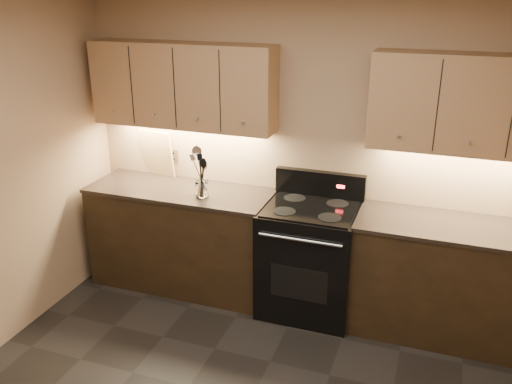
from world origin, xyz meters
The scene contains 14 objects.
wall_back centered at (0.00, 2.00, 1.30)m, with size 4.00×0.04×2.60m, color #A07C5E.
counter_left centered at (-1.10, 1.70, 0.47)m, with size 1.62×0.62×0.93m.
counter_right centered at (1.18, 1.70, 0.47)m, with size 1.46×0.62×0.93m.
stove centered at (0.08, 1.68, 0.48)m, with size 0.76×0.68×1.14m.
upper_cab_left centered at (-1.10, 1.85, 1.80)m, with size 1.60×0.30×0.70m, color #A57752.
upper_cab_right centered at (1.18, 1.85, 1.80)m, with size 1.44×0.30×0.70m, color #A57752.
outlet_plate centered at (-1.30, 1.99, 1.12)m, with size 0.09×0.01×0.12m, color #B2B5BA.
utensil_crock centered at (-0.84, 1.60, 0.99)m, with size 0.13×0.13×0.14m.
cutting_board centered at (-1.45, 1.96, 1.14)m, with size 0.34×0.02×0.43m, color tan.
wooden_spoon centered at (-0.86, 1.59, 1.09)m, with size 0.06×0.06×0.29m, color tan, non-canonical shape.
black_spoon centered at (-0.86, 1.63, 1.10)m, with size 0.06×0.06×0.32m, color black, non-canonical shape.
black_turner centered at (-0.82, 1.57, 1.13)m, with size 0.08×0.08×0.36m, color black, non-canonical shape.
steel_spatula centered at (-0.80, 1.62, 1.13)m, with size 0.08×0.08×0.37m, color silver, non-canonical shape.
steel_skimmer centered at (-0.80, 1.58, 1.15)m, with size 0.09×0.09×0.40m, color silver, non-canonical shape.
Camera 1 is at (0.99, -2.22, 2.60)m, focal length 38.00 mm.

